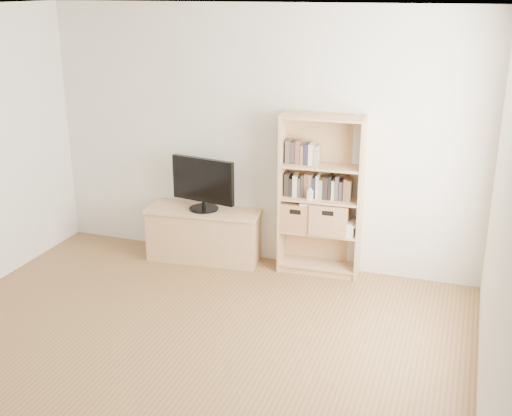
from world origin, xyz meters
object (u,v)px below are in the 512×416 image
at_px(tv_stand, 205,235).
at_px(laptop, 316,203).
at_px(television, 203,184).
at_px(basket_right, 330,217).
at_px(basket_left, 299,215).
at_px(bookshelf, 321,196).
at_px(baby_monitor, 310,195).

relative_size(tv_stand, laptop, 3.82).
bearing_deg(television, basket_right, 12.60).
distance_m(television, basket_left, 1.03).
distance_m(bookshelf, laptop, 0.08).
bearing_deg(bookshelf, basket_right, -2.60).
relative_size(tv_stand, basket_right, 3.13).
relative_size(bookshelf, television, 2.26).
xyz_separation_m(baby_monitor, basket_right, (0.18, 0.09, -0.24)).
height_order(tv_stand, television, television).
bearing_deg(laptop, television, 175.02).
bearing_deg(basket_left, laptop, -3.27).
bearing_deg(tv_stand, bookshelf, -2.21).
distance_m(basket_left, laptop, 0.23).
distance_m(tv_stand, television, 0.57).
relative_size(basket_left, laptop, 1.13).
xyz_separation_m(bookshelf, basket_left, (-0.21, -0.01, -0.22)).
distance_m(basket_left, basket_right, 0.31).
bearing_deg(bookshelf, basket_left, -178.81).
bearing_deg(basket_right, television, 179.23).
height_order(television, basket_right, television).
relative_size(baby_monitor, basket_left, 0.29).
bearing_deg(basket_left, basket_right, 1.70).
xyz_separation_m(tv_stand, baby_monitor, (1.13, -0.02, 0.57)).
height_order(baby_monitor, laptop, baby_monitor).
height_order(television, baby_monitor, television).
bearing_deg(basket_right, basket_left, 178.64).
xyz_separation_m(bookshelf, television, (-1.22, -0.07, 0.03)).
bearing_deg(basket_left, baby_monitor, -32.46).
xyz_separation_m(television, basket_right, (1.31, 0.07, -0.23)).
height_order(bookshelf, television, bookshelf).
height_order(tv_stand, bookshelf, bookshelf).
distance_m(television, basket_right, 1.34).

